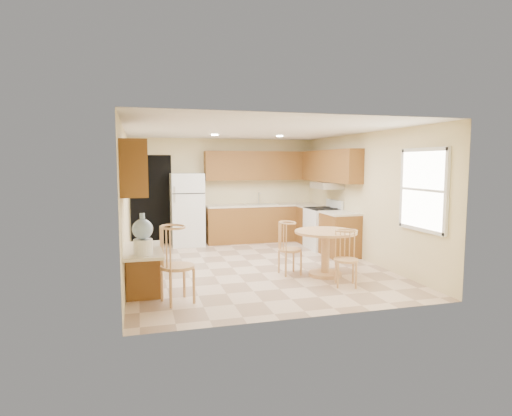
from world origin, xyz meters
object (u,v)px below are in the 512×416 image
object	(u,v)px
refrigerator	(187,209)
dining_table	(325,246)
chair_desk	(178,258)
water_crock	(143,236)
stove	(323,228)
chair_table_b	(349,254)
chair_table_a	(292,244)

from	to	relation	value
refrigerator	dining_table	bearing A→B (deg)	-59.95
chair_desk	refrigerator	bearing A→B (deg)	154.79
dining_table	water_crock	size ratio (longest dim) A/B	1.99
water_crock	stove	bearing A→B (deg)	39.86
stove	chair_table_b	bearing A→B (deg)	-106.88
dining_table	water_crock	xyz separation A→B (m)	(-3.00, -1.13, 0.50)
refrigerator	chair_table_b	bearing A→B (deg)	-64.02
chair_table_a	water_crock	xyz separation A→B (m)	(-2.45, -1.29, 0.46)
dining_table	chair_table_a	bearing A→B (deg)	163.43
chair_table_a	chair_table_b	size ratio (longest dim) A/B	1.04
stove	chair_table_a	size ratio (longest dim) A/B	1.21
stove	water_crock	bearing A→B (deg)	-140.14
chair_table_b	dining_table	bearing A→B (deg)	-67.10
chair_table_b	chair_desk	size ratio (longest dim) A/B	0.82
chair_table_a	water_crock	world-z (taller)	water_crock
chair_table_a	chair_desk	distance (m)	2.25
stove	dining_table	xyz separation A→B (m)	(-0.93, -2.15, 0.04)
chair_desk	water_crock	distance (m)	0.64
refrigerator	chair_desk	xyz separation A→B (m)	(-0.60, -4.22, -0.20)
chair_table_a	chair_table_b	world-z (taller)	chair_table_a
refrigerator	water_crock	xyz separation A→B (m)	(-1.05, -4.50, 0.17)
dining_table	stove	bearing A→B (deg)	66.72
stove	chair_desk	xyz separation A→B (m)	(-3.47, -3.00, 0.18)
chair_table_a	refrigerator	bearing A→B (deg)	-162.16
dining_table	chair_table_b	world-z (taller)	chair_table_b
refrigerator	stove	xyz separation A→B (m)	(2.88, -1.22, -0.37)
chair_table_b	refrigerator	bearing A→B (deg)	-45.02
water_crock	dining_table	bearing A→B (deg)	20.59
dining_table	chair_desk	bearing A→B (deg)	-161.52
chair_table_b	chair_desk	xyz separation A→B (m)	(-2.60, -0.12, 0.11)
chair_table_b	chair_desk	distance (m)	2.61
stove	water_crock	world-z (taller)	water_crock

